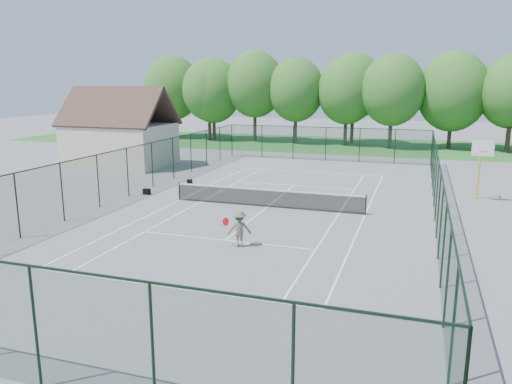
% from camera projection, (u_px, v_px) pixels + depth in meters
% --- Properties ---
extents(ground, '(140.00, 140.00, 0.00)m').
position_uv_depth(ground, '(267.00, 207.00, 28.30)').
color(ground, gray).
rests_on(ground, ground).
extents(grass_far, '(80.00, 16.00, 0.01)m').
position_uv_depth(grass_far, '(345.00, 145.00, 56.13)').
color(grass_far, '#30722B').
rests_on(grass_far, ground).
extents(court_lines, '(11.05, 23.85, 0.01)m').
position_uv_depth(court_lines, '(267.00, 207.00, 28.30)').
color(court_lines, white).
rests_on(court_lines, ground).
extents(tennis_net, '(11.08, 0.08, 1.10)m').
position_uv_depth(tennis_net, '(267.00, 197.00, 28.18)').
color(tennis_net, black).
rests_on(tennis_net, ground).
extents(fence_enclosure, '(18.05, 36.05, 3.02)m').
position_uv_depth(fence_enclosure, '(267.00, 180.00, 27.97)').
color(fence_enclosure, '#183A24').
rests_on(fence_enclosure, ground).
extents(utility_building, '(8.60, 6.27, 6.63)m').
position_uv_depth(utility_building, '(120.00, 129.00, 41.79)').
color(utility_building, beige).
rests_on(utility_building, ground).
extents(tree_line_far, '(39.40, 6.40, 9.70)m').
position_uv_depth(tree_line_far, '(347.00, 91.00, 54.83)').
color(tree_line_far, '#413023').
rests_on(tree_line_far, ground).
extents(basketball_goal, '(1.20, 1.43, 3.65)m').
position_uv_depth(basketball_goal, '(481.00, 158.00, 29.31)').
color(basketball_goal, gold).
rests_on(basketball_goal, ground).
extents(sports_bag_a, '(0.49, 0.35, 0.36)m').
position_uv_depth(sports_bag_a, '(147.00, 192.00, 31.45)').
color(sports_bag_a, black).
rests_on(sports_bag_a, ground).
extents(sports_bag_b, '(0.38, 0.25, 0.28)m').
position_uv_depth(sports_bag_b, '(190.00, 181.00, 34.92)').
color(sports_bag_b, black).
rests_on(sports_bag_b, ground).
extents(tennis_player, '(1.97, 0.93, 1.59)m').
position_uv_depth(tennis_player, '(239.00, 229.00, 21.37)').
color(tennis_player, '#60674B').
rests_on(tennis_player, ground).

